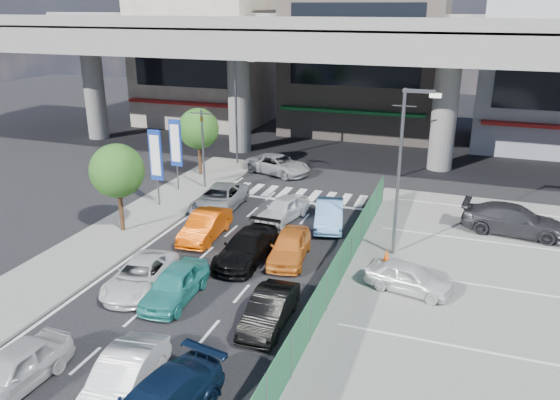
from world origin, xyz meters
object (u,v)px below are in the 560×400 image
at_px(traffic_cone, 387,255).
at_px(signboard_far, 176,145).
at_px(sedan_white_mid_left, 140,276).
at_px(taxi_orange_right, 289,246).
at_px(parked_sedan_white, 409,277).
at_px(crossing_wagon_silver, 278,165).
at_px(traffic_light_left, 202,130).
at_px(taxi_teal_mid, 175,284).
at_px(street_lamp_right, 404,160).
at_px(hatch_white_back_mid, 123,378).
at_px(signboard_near, 156,157).
at_px(taxi_orange_left, 205,226).
at_px(sedan_black_mid, 247,247).
at_px(sedan_white_front_mid, 283,209).
at_px(traffic_light_right, 403,121).
at_px(street_lamp_left, 238,102).
at_px(van_white_back_left, 13,370).
at_px(tree_near, 117,171).
at_px(kei_truck_front_right, 329,214).
at_px(tree_far, 198,129).
at_px(parked_sedan_dgrey, 514,220).
at_px(hatch_black_mid_right, 269,310).
at_px(wagon_silver_front_left, 219,198).

bearing_deg(traffic_cone, signboard_far, 157.13).
bearing_deg(sedan_white_mid_left, taxi_orange_right, 35.32).
bearing_deg(parked_sedan_white, crossing_wagon_silver, 48.78).
bearing_deg(traffic_light_left, taxi_teal_mid, -67.82).
distance_m(sedan_white_mid_left, taxi_teal_mid, 1.89).
relative_size(street_lamp_right, parked_sedan_white, 2.19).
xyz_separation_m(hatch_white_back_mid, traffic_cone, (6.13, 11.99, -0.28)).
distance_m(signboard_near, parked_sedan_white, 16.48).
relative_size(taxi_orange_left, sedan_black_mid, 0.89).
xyz_separation_m(signboard_near, sedan_white_front_mid, (7.69, 0.47, -2.40)).
distance_m(taxi_orange_right, sedan_white_front_mid, 5.11).
bearing_deg(taxi_orange_left, traffic_light_right, 57.21).
bearing_deg(street_lamp_left, van_white_back_left, -82.13).
relative_size(van_white_back_left, taxi_orange_right, 1.00).
height_order(tree_near, parked_sedan_white, tree_near).
bearing_deg(taxi_orange_right, sedan_black_mid, -165.42).
distance_m(kei_truck_front_right, traffic_cone, 5.17).
bearing_deg(taxi_orange_left, street_lamp_left, 102.54).
bearing_deg(traffic_light_right, sedan_white_mid_left, -112.11).
height_order(signboard_far, hatch_white_back_mid, signboard_far).
bearing_deg(sedan_white_mid_left, traffic_light_left, 97.54).
relative_size(taxi_orange_right, sedan_white_front_mid, 1.04).
bearing_deg(van_white_back_left, traffic_light_right, 76.30).
distance_m(tree_far, sedan_white_mid_left, 16.58).
distance_m(tree_near, sedan_black_mid, 8.13).
bearing_deg(traffic_light_right, tree_far, -161.31).
xyz_separation_m(traffic_light_right, taxi_orange_left, (-7.95, -14.29, -3.25)).
height_order(tree_far, parked_sedan_dgrey, tree_far).
xyz_separation_m(sedan_white_front_mid, parked_sedan_white, (7.66, -5.97, 0.02)).
height_order(sedan_white_mid_left, hatch_black_mid_right, hatch_black_mid_right).
bearing_deg(traffic_light_right, wagon_silver_front_left, -131.68).
bearing_deg(hatch_black_mid_right, traffic_cone, 61.50).
relative_size(taxi_orange_right, kei_truck_front_right, 0.97).
height_order(taxi_teal_mid, hatch_black_mid_right, taxi_teal_mid).
bearing_deg(taxi_teal_mid, taxi_orange_left, 102.53).
relative_size(hatch_white_back_mid, parked_sedan_dgrey, 0.80).
distance_m(tree_far, parked_sedan_dgrey, 20.91).
distance_m(tree_near, van_white_back_left, 12.92).
bearing_deg(street_lamp_left, crossing_wagon_silver, -18.82).
height_order(taxi_orange_right, kei_truck_front_right, same).
bearing_deg(signboard_near, traffic_light_right, 40.91).
xyz_separation_m(traffic_light_left, tree_far, (-1.60, 2.50, -0.55)).
height_order(tree_near, taxi_orange_left, tree_near).
relative_size(signboard_far, crossing_wagon_silver, 0.97).
relative_size(traffic_light_right, street_lamp_right, 0.65).
xyz_separation_m(signboard_near, taxi_orange_right, (9.65, -4.24, -2.37)).
relative_size(street_lamp_right, parked_sedan_dgrey, 1.52).
bearing_deg(parked_sedan_dgrey, sedan_white_front_mid, 105.84).
height_order(van_white_back_left, crossing_wagon_silver, van_white_back_left).
distance_m(taxi_teal_mid, sedan_white_front_mid, 9.88).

